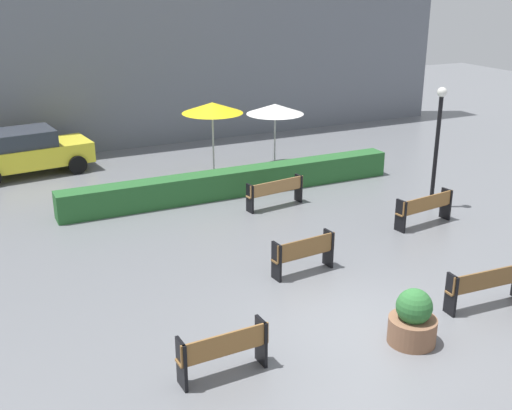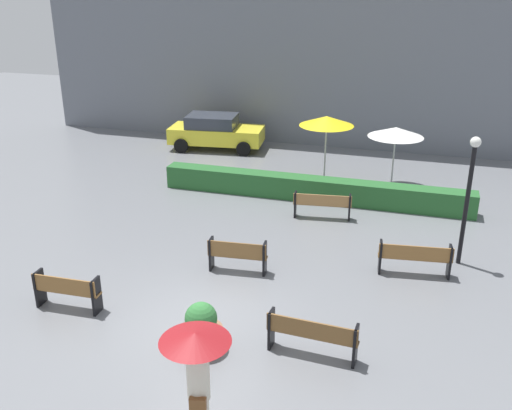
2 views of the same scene
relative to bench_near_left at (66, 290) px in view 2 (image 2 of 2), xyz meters
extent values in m
plane|color=slate|center=(3.17, 0.35, -0.52)|extent=(60.00, 60.00, 0.00)
cube|color=olive|center=(0.00, 0.06, -0.06)|extent=(1.63, 0.34, 0.04)
cube|color=olive|center=(0.00, -0.10, 0.16)|extent=(1.62, 0.11, 0.41)
cube|color=black|center=(-0.75, 0.01, -0.08)|extent=(0.08, 0.38, 0.89)
cube|color=black|center=(0.75, 0.07, -0.08)|extent=(0.08, 0.38, 0.89)
cube|color=brown|center=(5.86, -0.05, -0.05)|extent=(1.91, 0.33, 0.04)
cube|color=brown|center=(5.86, -0.18, 0.16)|extent=(1.90, 0.14, 0.39)
cube|color=black|center=(4.97, -0.02, -0.08)|extent=(0.08, 0.33, 0.88)
cube|color=black|center=(6.75, -0.12, -0.08)|extent=(0.08, 0.33, 0.88)
cube|color=#9E7242|center=(4.68, 7.23, -0.05)|extent=(1.89, 0.48, 0.04)
cube|color=#9E7242|center=(4.70, 7.09, 0.15)|extent=(1.86, 0.29, 0.36)
cube|color=black|center=(3.81, 7.09, -0.10)|extent=(0.10, 0.34, 0.85)
cube|color=black|center=(5.55, 7.33, -0.10)|extent=(0.10, 0.34, 0.85)
cube|color=olive|center=(7.71, 4.16, -0.05)|extent=(1.90, 0.50, 0.04)
cube|color=olive|center=(7.73, 4.01, 0.17)|extent=(1.87, 0.28, 0.39)
cube|color=black|center=(6.84, 4.03, -0.08)|extent=(0.11, 0.37, 0.89)
cube|color=black|center=(8.59, 4.25, -0.08)|extent=(0.11, 0.37, 0.89)
cube|color=brown|center=(3.23, 2.97, -0.07)|extent=(1.59, 0.40, 0.04)
cube|color=brown|center=(3.24, 2.83, 0.16)|extent=(1.57, 0.19, 0.43)
cube|color=black|center=(2.51, 2.88, -0.07)|extent=(0.09, 0.36, 0.90)
cube|color=black|center=(3.95, 3.02, -0.07)|extent=(0.09, 0.36, 0.90)
cylinder|color=silver|center=(4.52, -2.85, 0.78)|extent=(0.38, 0.38, 0.91)
sphere|color=tan|center=(4.52, -2.85, 1.34)|extent=(0.21, 0.21, 0.21)
cube|color=brown|center=(4.59, -3.06, 0.37)|extent=(0.29, 0.16, 0.22)
cylinder|color=black|center=(4.54, -2.95, 1.11)|extent=(0.02, 0.02, 0.90)
cone|color=maroon|center=(4.54, -2.95, 1.56)|extent=(1.15, 1.15, 0.16)
cylinder|color=brown|center=(3.61, -0.53, -0.27)|extent=(0.91, 0.91, 0.50)
sphere|color=#2D6B33|center=(3.61, -0.53, 0.23)|extent=(0.68, 0.68, 0.68)
cylinder|color=black|center=(8.88, 5.18, 1.13)|extent=(0.12, 0.12, 3.31)
sphere|color=white|center=(8.88, 5.18, 2.91)|extent=(0.28, 0.28, 0.28)
cylinder|color=silver|center=(4.11, 10.62, 0.69)|extent=(0.06, 0.06, 2.42)
cone|color=yellow|center=(4.11, 10.62, 1.90)|extent=(2.02, 2.02, 0.35)
cylinder|color=silver|center=(6.61, 10.97, 0.53)|extent=(0.06, 0.06, 2.11)
cone|color=white|center=(6.61, 10.97, 1.58)|extent=(2.02, 2.02, 0.35)
cube|color=#28602D|center=(4.06, 8.75, -0.12)|extent=(10.93, 0.70, 0.81)
cube|color=slate|center=(3.17, 16.35, 3.98)|extent=(28.00, 1.20, 9.00)
cube|color=yellow|center=(-1.48, 13.88, 0.15)|extent=(4.38, 2.24, 0.70)
cube|color=#333842|center=(-1.68, 13.86, 0.77)|extent=(2.38, 1.86, 0.55)
cylinder|color=black|center=(-0.17, 14.92, -0.20)|extent=(0.66, 0.30, 0.64)
cylinder|color=black|center=(0.04, 13.18, -0.20)|extent=(0.66, 0.30, 0.64)
cylinder|color=black|center=(-3.01, 14.58, -0.20)|extent=(0.66, 0.30, 0.64)
cylinder|color=black|center=(-2.80, 12.84, -0.20)|extent=(0.66, 0.30, 0.64)
camera|label=1|loc=(-3.53, -8.65, 6.00)|focal=44.65mm
camera|label=2|loc=(7.63, -9.81, 6.75)|focal=39.94mm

